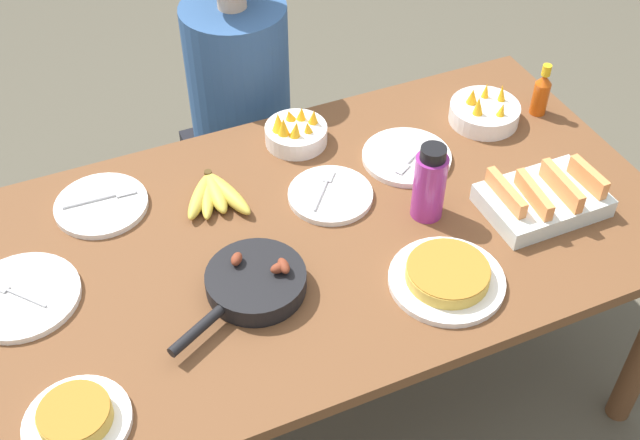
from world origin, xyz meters
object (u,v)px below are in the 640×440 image
at_px(empty_plate_far_right, 22,297).
at_px(fruit_bowl_mango, 484,112).
at_px(frittata_plate_side, 447,276).
at_px(melon_tray, 543,198).
at_px(water_bottle, 430,184).
at_px(person_figure, 243,137).
at_px(skillet, 255,283).
at_px(banana_bunch, 214,194).
at_px(empty_plate_mid_edge, 330,195).
at_px(empty_plate_near_front, 101,205).
at_px(fruit_bowl_citrus, 296,132).
at_px(frittata_plate_center, 76,419).
at_px(hot_sauce_bottle, 541,92).
at_px(empty_plate_far_left, 407,157).

xyz_separation_m(empty_plate_far_right, fruit_bowl_mango, (1.31, 0.15, 0.02)).
height_order(frittata_plate_side, fruit_bowl_mango, fruit_bowl_mango).
distance_m(melon_tray, water_bottle, 0.30).
height_order(empty_plate_far_right, fruit_bowl_mango, fruit_bowl_mango).
relative_size(fruit_bowl_mango, person_figure, 0.16).
xyz_separation_m(skillet, water_bottle, (0.48, 0.07, 0.07)).
relative_size(banana_bunch, empty_plate_mid_edge, 0.93).
height_order(banana_bunch, fruit_bowl_mango, fruit_bowl_mango).
xyz_separation_m(empty_plate_near_front, fruit_bowl_citrus, (0.55, 0.05, 0.03)).
xyz_separation_m(frittata_plate_center, frittata_plate_side, (0.85, 0.03, 0.00)).
xyz_separation_m(empty_plate_far_right, hot_sauce_bottle, (1.47, 0.12, 0.06)).
height_order(empty_plate_mid_edge, fruit_bowl_mango, fruit_bowl_mango).
height_order(empty_plate_near_front, hot_sauce_bottle, hot_sauce_bottle).
bearing_deg(melon_tray, empty_plate_near_front, 156.20).
height_order(banana_bunch, melon_tray, melon_tray).
height_order(frittata_plate_side, hot_sauce_bottle, hot_sauce_bottle).
distance_m(frittata_plate_center, empty_plate_far_right, 0.38).
relative_size(skillet, frittata_plate_center, 1.65).
bearing_deg(hot_sauce_bottle, water_bottle, -154.17).
relative_size(water_bottle, hot_sauce_bottle, 1.30).
xyz_separation_m(frittata_plate_side, empty_plate_near_front, (-0.67, 0.57, -0.01)).
bearing_deg(empty_plate_far_left, hot_sauce_bottle, 4.61).
bearing_deg(hot_sauce_bottle, frittata_plate_center, -160.68).
xyz_separation_m(banana_bunch, empty_plate_mid_edge, (0.27, -0.11, -0.01)).
bearing_deg(frittata_plate_side, skillet, 159.53).
height_order(banana_bunch, frittata_plate_center, frittata_plate_center).
relative_size(fruit_bowl_citrus, hot_sauce_bottle, 1.07).
relative_size(frittata_plate_side, empty_plate_far_left, 1.12).
bearing_deg(person_figure, melon_tray, -59.21).
bearing_deg(empty_plate_far_left, melon_tray, -54.39).
relative_size(melon_tray, frittata_plate_center, 1.39).
bearing_deg(water_bottle, skillet, -171.72).
bearing_deg(empty_plate_mid_edge, water_bottle, -37.47).
bearing_deg(frittata_plate_side, fruit_bowl_citrus, 100.87).
height_order(fruit_bowl_citrus, water_bottle, water_bottle).
relative_size(frittata_plate_side, person_figure, 0.22).
xyz_separation_m(empty_plate_far_left, fruit_bowl_mango, (0.28, 0.07, 0.02)).
distance_m(melon_tray, frittata_plate_center, 1.21).
distance_m(frittata_plate_center, fruit_bowl_mango, 1.36).
bearing_deg(empty_plate_far_left, frittata_plate_center, -154.65).
bearing_deg(frittata_plate_side, banana_bunch, 129.56).
bearing_deg(empty_plate_near_front, melon_tray, -23.80).
bearing_deg(melon_tray, hot_sauce_bottle, 56.62).
height_order(empty_plate_near_front, empty_plate_far_right, same).
distance_m(frittata_plate_center, person_figure, 1.24).
relative_size(banana_bunch, skillet, 0.57).
distance_m(frittata_plate_side, person_figure, 1.02).
bearing_deg(fruit_bowl_mango, fruit_bowl_citrus, 166.81).
bearing_deg(hot_sauce_bottle, empty_plate_far_left, -175.39).
bearing_deg(water_bottle, empty_plate_far_right, 173.05).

